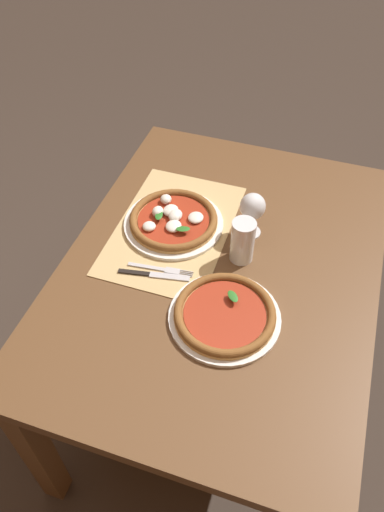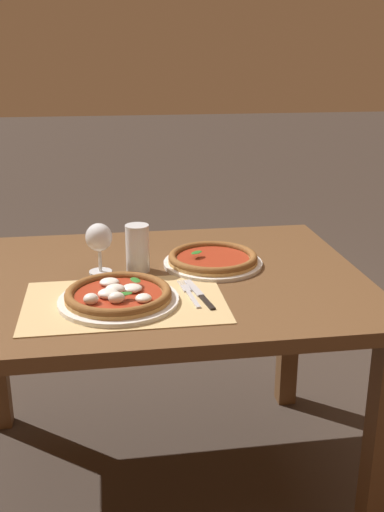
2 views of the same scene
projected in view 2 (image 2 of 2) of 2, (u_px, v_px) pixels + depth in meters
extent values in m
plane|color=#382D26|center=(159.00, 479.00, 2.03)|extent=(24.00, 24.00, 0.00)
cube|color=brown|center=(154.00, 282.00, 1.80)|extent=(1.25, 0.93, 0.04)
cube|color=brown|center=(379.00, 452.00, 1.62)|extent=(0.07, 0.07, 0.70)
cube|color=brown|center=(289.00, 324.00, 2.38)|extent=(0.07, 0.07, 0.70)
cube|color=tan|center=(125.00, 302.00, 1.60)|extent=(0.54, 0.35, 0.00)
cylinder|color=silver|center=(119.00, 300.00, 1.59)|extent=(0.32, 0.32, 0.01)
cylinder|color=tan|center=(118.00, 296.00, 1.59)|extent=(0.28, 0.28, 0.01)
torus|color=brown|center=(118.00, 293.00, 1.59)|extent=(0.28, 0.28, 0.02)
cylinder|color=maroon|center=(118.00, 294.00, 1.59)|extent=(0.23, 0.23, 0.00)
ellipsoid|color=silver|center=(115.00, 289.00, 1.59)|extent=(0.05, 0.04, 0.03)
ellipsoid|color=silver|center=(116.00, 298.00, 1.53)|extent=(0.04, 0.04, 0.03)
ellipsoid|color=silver|center=(144.00, 298.00, 1.54)|extent=(0.04, 0.04, 0.02)
ellipsoid|color=silver|center=(132.00, 288.00, 1.60)|extent=(0.06, 0.05, 0.02)
ellipsoid|color=silver|center=(91.00, 299.00, 1.52)|extent=(0.04, 0.04, 0.03)
ellipsoid|color=silver|center=(109.00, 282.00, 1.64)|extent=(0.05, 0.05, 0.02)
ellipsoid|color=silver|center=(108.00, 294.00, 1.56)|extent=(0.06, 0.05, 0.03)
ellipsoid|color=#286B23|center=(124.00, 294.00, 1.54)|extent=(0.05, 0.03, 0.00)
ellipsoid|color=#286B23|center=(135.00, 280.00, 1.63)|extent=(0.04, 0.05, 0.00)
cylinder|color=silver|center=(213.00, 263.00, 1.88)|extent=(0.31, 0.31, 0.01)
cylinder|color=tan|center=(213.00, 260.00, 1.87)|extent=(0.28, 0.28, 0.01)
torus|color=brown|center=(213.00, 257.00, 1.87)|extent=(0.28, 0.28, 0.02)
cylinder|color=maroon|center=(213.00, 258.00, 1.87)|extent=(0.23, 0.23, 0.00)
ellipsoid|color=#286B23|center=(197.00, 252.00, 1.87)|extent=(0.05, 0.05, 0.00)
cylinder|color=silver|center=(101.00, 272.00, 1.82)|extent=(0.07, 0.07, 0.00)
cylinder|color=silver|center=(100.00, 261.00, 1.80)|extent=(0.01, 0.01, 0.06)
ellipsoid|color=silver|center=(99.00, 237.00, 1.78)|extent=(0.08, 0.08, 0.08)
ellipsoid|color=#C17019|center=(99.00, 241.00, 1.78)|extent=(0.07, 0.07, 0.05)
cylinder|color=silver|center=(138.00, 248.00, 1.81)|extent=(0.07, 0.07, 0.15)
cylinder|color=black|center=(138.00, 253.00, 1.81)|extent=(0.07, 0.07, 0.12)
cylinder|color=silver|center=(137.00, 232.00, 1.79)|extent=(0.07, 0.07, 0.02)
cube|color=#B7B7BC|center=(193.00, 299.00, 1.61)|extent=(0.02, 0.12, 0.00)
cube|color=#B7B7BC|center=(186.00, 288.00, 1.68)|extent=(0.03, 0.05, 0.00)
cylinder|color=#B7B7BC|center=(185.00, 283.00, 1.72)|extent=(0.01, 0.04, 0.00)
cylinder|color=#B7B7BC|center=(183.00, 283.00, 1.72)|extent=(0.01, 0.04, 0.00)
cylinder|color=#B7B7BC|center=(181.00, 283.00, 1.72)|extent=(0.01, 0.04, 0.00)
cylinder|color=#B7B7BC|center=(179.00, 283.00, 1.72)|extent=(0.01, 0.04, 0.00)
cube|color=black|center=(207.00, 302.00, 1.59)|extent=(0.03, 0.10, 0.01)
cube|color=#B7B7BC|center=(194.00, 288.00, 1.68)|extent=(0.04, 0.12, 0.00)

